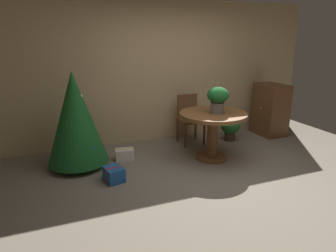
% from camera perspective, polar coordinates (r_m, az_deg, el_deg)
% --- Properties ---
extents(ground_plane, '(6.60, 6.60, 0.00)m').
position_cam_1_polar(ground_plane, '(4.25, 10.91, -10.90)').
color(ground_plane, '#756B5B').
extents(back_wall_panel, '(6.00, 0.10, 2.60)m').
position_cam_1_polar(back_wall_panel, '(5.78, -0.18, 10.19)').
color(back_wall_panel, tan).
rests_on(back_wall_panel, ground_plane).
extents(round_dining_table, '(1.08, 1.08, 0.78)m').
position_cam_1_polar(round_dining_table, '(4.89, 8.50, 0.40)').
color(round_dining_table, brown).
rests_on(round_dining_table, ground_plane).
extents(flower_vase, '(0.34, 0.34, 0.42)m').
position_cam_1_polar(flower_vase, '(4.80, 9.40, 5.33)').
color(flower_vase, '#665B51').
rests_on(flower_vase, round_dining_table).
extents(wooden_chair_far, '(0.43, 0.40, 0.91)m').
position_cam_1_polar(wooden_chair_far, '(5.67, 4.05, 1.88)').
color(wooden_chair_far, brown).
rests_on(wooden_chair_far, ground_plane).
extents(holiday_tree, '(0.91, 0.91, 1.47)m').
position_cam_1_polar(holiday_tree, '(4.69, -17.15, 1.47)').
color(holiday_tree, brown).
rests_on(holiday_tree, ground_plane).
extents(gift_box_cream, '(0.32, 0.22, 0.18)m').
position_cam_1_polar(gift_box_cream, '(5.00, -8.21, -5.34)').
color(gift_box_cream, silver).
rests_on(gift_box_cream, ground_plane).
extents(gift_box_blue, '(0.29, 0.34, 0.20)m').
position_cam_1_polar(gift_box_blue, '(4.32, -10.22, -8.96)').
color(gift_box_blue, '#1E569E').
rests_on(gift_box_blue, ground_plane).
extents(wooden_cabinet, '(0.50, 0.65, 1.04)m').
position_cam_1_polar(wooden_cabinet, '(6.47, 18.80, 2.95)').
color(wooden_cabinet, brown).
rests_on(wooden_cabinet, ground_plane).
extents(potted_plant, '(0.39, 0.39, 0.52)m').
position_cam_1_polar(potted_plant, '(5.92, 11.72, 0.11)').
color(potted_plant, '#4C382D').
rests_on(potted_plant, ground_plane).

